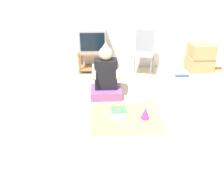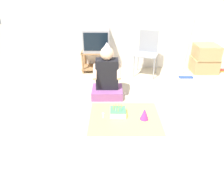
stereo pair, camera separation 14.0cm
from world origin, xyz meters
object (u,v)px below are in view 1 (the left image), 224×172
(book_pile, at_px, (217,68))
(cardboard_box_stack, at_px, (200,57))
(tv, at_px, (93,40))
(dust_mop, at_px, (183,60))
(birthday_cake, at_px, (119,112))
(folding_chair, at_px, (144,49))
(party_hat_blue, at_px, (145,113))
(person_seated, at_px, (106,78))

(book_pile, bearing_deg, cardboard_box_stack, -177.75)
(tv, distance_m, book_pile, 2.87)
(cardboard_box_stack, bearing_deg, dust_mop, -149.44)
(tv, xyz_separation_m, dust_mop, (1.86, -0.35, -0.34))
(birthday_cake, bearing_deg, book_pile, 36.93)
(book_pile, xyz_separation_m, birthday_cake, (-2.37, -1.78, 0.03))
(folding_chair, height_order, book_pile, folding_chair)
(cardboard_box_stack, bearing_deg, folding_chair, -175.31)
(folding_chair, distance_m, cardboard_box_stack, 1.31)
(book_pile, xyz_separation_m, party_hat_blue, (-2.00, -1.90, 0.07))
(tv, relative_size, dust_mop, 0.47)
(tv, distance_m, dust_mop, 1.93)
(folding_chair, relative_size, book_pile, 4.74)
(folding_chair, relative_size, cardboard_box_stack, 1.53)
(dust_mop, distance_m, person_seated, 1.82)
(dust_mop, distance_m, party_hat_blue, 1.93)
(book_pile, relative_size, party_hat_blue, 1.07)
(birthday_cake, height_order, party_hat_blue, party_hat_blue)
(party_hat_blue, bearing_deg, tv, 112.24)
(tv, height_order, cardboard_box_stack, tv)
(book_pile, height_order, party_hat_blue, party_hat_blue)
(book_pile, distance_m, party_hat_blue, 2.75)
(folding_chair, xyz_separation_m, party_hat_blue, (-0.27, -1.77, -0.43))
(tv, bearing_deg, cardboard_box_stack, -1.57)
(cardboard_box_stack, height_order, person_seated, person_seated)
(cardboard_box_stack, bearing_deg, party_hat_blue, -129.60)
(cardboard_box_stack, relative_size, person_seated, 0.64)
(book_pile, relative_size, person_seated, 0.21)
(party_hat_blue, bearing_deg, dust_mop, 56.14)
(party_hat_blue, bearing_deg, birthday_cake, 163.45)
(folding_chair, height_order, dust_mop, dust_mop)
(tv, height_order, folding_chair, tv)
(tv, height_order, dust_mop, dust_mop)
(dust_mop, height_order, birthday_cake, dust_mop)
(tv, relative_size, person_seated, 0.59)
(cardboard_box_stack, bearing_deg, birthday_cake, -137.54)
(birthday_cake, relative_size, party_hat_blue, 1.30)
(folding_chair, distance_m, party_hat_blue, 1.84)
(cardboard_box_stack, height_order, dust_mop, dust_mop)
(folding_chair, distance_m, birthday_cake, 1.84)
(tv, bearing_deg, book_pile, -0.96)
(cardboard_box_stack, bearing_deg, person_seated, -151.88)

